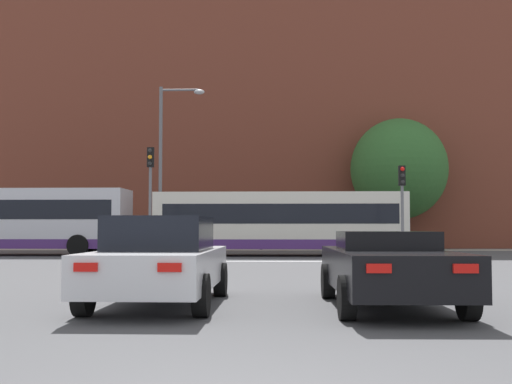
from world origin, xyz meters
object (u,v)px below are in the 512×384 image
at_px(car_roadster_right, 388,267).
at_px(pedestrian_walking_east, 332,233).
at_px(traffic_light_near_right, 402,196).
at_px(street_lamp_junction, 168,153).
at_px(pedestrian_walking_west, 261,235).
at_px(car_saloon_left, 161,260).
at_px(pedestrian_waiting, 328,233).
at_px(bus_crossing_trailing, 21,220).
at_px(bus_crossing_lead, 280,222).
at_px(traffic_light_near_left, 150,185).

xyz_separation_m(car_roadster_right, pedestrian_walking_east, (1.24, 26.98, 0.32)).
relative_size(traffic_light_near_right, street_lamp_junction, 0.48).
height_order(traffic_light_near_right, pedestrian_walking_west, traffic_light_near_right).
bearing_deg(traffic_light_near_right, pedestrian_walking_east, 98.82).
xyz_separation_m(car_saloon_left, pedestrian_walking_east, (5.03, 26.77, 0.22)).
distance_m(street_lamp_junction, pedestrian_walking_east, 12.22).
distance_m(car_saloon_left, pedestrian_walking_east, 27.23).
bearing_deg(traffic_light_near_right, pedestrian_waiting, 98.72).
bearing_deg(bus_crossing_trailing, car_saloon_left, -151.90).
bearing_deg(traffic_light_near_right, pedestrian_walking_west, 115.01).
xyz_separation_m(bus_crossing_lead, traffic_light_near_left, (-5.20, -4.70, 1.45)).
relative_size(car_saloon_left, pedestrian_walking_west, 3.00).
bearing_deg(pedestrian_walking_west, bus_crossing_trailing, 110.88).
distance_m(bus_crossing_trailing, pedestrian_walking_west, 13.99).
xyz_separation_m(car_saloon_left, pedestrian_waiting, (4.89, 27.81, 0.23)).
relative_size(bus_crossing_trailing, pedestrian_waiting, 6.07).
bearing_deg(bus_crossing_lead, pedestrian_waiting, -18.79).
bearing_deg(pedestrian_walking_west, traffic_light_near_right, -170.29).
height_order(traffic_light_near_right, pedestrian_walking_east, traffic_light_near_right).
distance_m(car_saloon_left, pedestrian_waiting, 28.24).
relative_size(car_saloon_left, traffic_light_near_left, 1.04).
distance_m(traffic_light_near_right, pedestrian_waiting, 13.21).
distance_m(street_lamp_junction, pedestrian_walking_west, 10.76).
distance_m(traffic_light_near_left, street_lamp_junction, 4.28).
height_order(pedestrian_waiting, pedestrian_walking_east, pedestrian_waiting).
xyz_separation_m(traffic_light_near_right, pedestrian_waiting, (-1.99, 12.97, -1.58)).
bearing_deg(street_lamp_junction, traffic_light_near_right, -20.26).
bearing_deg(traffic_light_near_left, pedestrian_walking_east, 55.85).
bearing_deg(street_lamp_junction, traffic_light_near_left, -89.96).
height_order(car_saloon_left, pedestrian_walking_west, pedestrian_walking_west).
bearing_deg(traffic_light_near_left, bus_crossing_lead, 42.09).
relative_size(car_roadster_right, traffic_light_near_right, 1.24).
xyz_separation_m(car_roadster_right, bus_crossing_lead, (-1.78, 19.56, 0.92)).
height_order(street_lamp_junction, pedestrian_walking_west, street_lamp_junction).
bearing_deg(pedestrian_walking_east, bus_crossing_lead, -172.48).
bearing_deg(car_roadster_right, bus_crossing_lead, 94.12).
xyz_separation_m(car_saloon_left, bus_crossing_trailing, (-10.42, 19.51, 0.93)).
distance_m(traffic_light_near_right, pedestrian_walking_west, 14.34).
bearing_deg(bus_crossing_trailing, pedestrian_walking_west, -53.82).
bearing_deg(traffic_light_near_left, street_lamp_junction, 90.04).
bearing_deg(bus_crossing_trailing, traffic_light_near_right, -105.11).
bearing_deg(pedestrian_waiting, pedestrian_walking_west, -120.81).
bearing_deg(pedestrian_walking_west, pedestrian_walking_east, -118.61).
xyz_separation_m(bus_crossing_trailing, traffic_light_near_right, (17.29, -4.67, 0.88)).
height_order(car_saloon_left, bus_crossing_lead, bus_crossing_lead).
relative_size(car_saloon_left, traffic_light_near_right, 1.24).
relative_size(car_roadster_right, bus_crossing_trailing, 0.46).
height_order(bus_crossing_trailing, pedestrian_waiting, bus_crossing_trailing).
bearing_deg(street_lamp_junction, car_roadster_right, -69.60).
xyz_separation_m(car_saloon_left, car_roadster_right, (3.78, -0.21, -0.10)).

